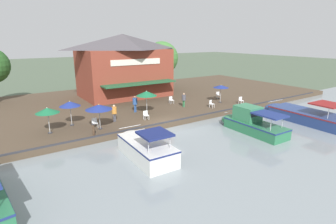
# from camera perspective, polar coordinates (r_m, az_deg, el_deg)

# --- Properties ---
(ground_plane) EXTENTS (220.00, 220.00, 0.00)m
(ground_plane) POSITION_cam_1_polar(r_m,az_deg,el_deg) (24.73, 0.13, -3.63)
(ground_plane) COLOR #4C5B47
(quay_deck) EXTENTS (22.00, 56.00, 0.60)m
(quay_deck) POSITION_cam_1_polar(r_m,az_deg,el_deg) (33.99, -10.21, 2.01)
(quay_deck) COLOR #4C3D2D
(quay_deck) RESTS_ON ground
(quay_edge_fender) EXTENTS (0.20, 50.40, 0.10)m
(quay_edge_fender) POSITION_cam_1_polar(r_m,az_deg,el_deg) (24.60, 0.00, -2.13)
(quay_edge_fender) COLOR #2D2D33
(quay_edge_fender) RESTS_ON quay_deck
(waterfront_restaurant) EXTENTS (9.47, 11.69, 8.19)m
(waterfront_restaurant) POSITION_cam_1_polar(r_m,az_deg,el_deg) (36.26, -9.58, 10.04)
(waterfront_restaurant) COLOR brown
(waterfront_restaurant) RESTS_ON quay_deck
(patio_umbrella_mid_patio_left) EXTENTS (1.88, 1.88, 2.22)m
(patio_umbrella_mid_patio_left) POSITION_cam_1_polar(r_m,az_deg,el_deg) (23.40, -24.80, 0.31)
(patio_umbrella_mid_patio_left) COLOR #B7B7B7
(patio_umbrella_mid_patio_left) RESTS_ON quay_deck
(patio_umbrella_by_entrance) EXTENTS (2.27, 2.27, 2.22)m
(patio_umbrella_by_entrance) POSITION_cam_1_polar(r_m,az_deg,el_deg) (23.05, -14.84, 1.05)
(patio_umbrella_by_entrance) COLOR #B7B7B7
(patio_umbrella_by_entrance) RESTS_ON quay_deck
(patio_umbrella_back_row) EXTENTS (1.83, 1.83, 2.28)m
(patio_umbrella_back_row) POSITION_cam_1_polar(r_m,az_deg,el_deg) (24.79, -20.60, 1.69)
(patio_umbrella_back_row) COLOR #B7B7B7
(patio_umbrella_back_row) RESTS_ON quay_deck
(patio_umbrella_far_corner) EXTENTS (2.13, 2.13, 2.45)m
(patio_umbrella_far_corner) POSITION_cam_1_polar(r_m,az_deg,el_deg) (26.97, -4.70, 4.05)
(patio_umbrella_far_corner) COLOR #B7B7B7
(patio_umbrella_far_corner) RESTS_ON quay_deck
(patio_umbrella_near_quay_edge) EXTENTS (1.86, 1.86, 2.20)m
(patio_umbrella_near_quay_edge) POSITION_cam_1_polar(r_m,az_deg,el_deg) (32.59, 11.46, 5.48)
(patio_umbrella_near_quay_edge) COLOR #B7B7B7
(patio_umbrella_near_quay_edge) RESTS_ON quay_deck
(cafe_chair_beside_entrance) EXTENTS (0.55, 0.55, 0.85)m
(cafe_chair_beside_entrance) POSITION_cam_1_polar(r_m,az_deg,el_deg) (35.15, 10.85, 3.73)
(cafe_chair_beside_entrance) COLOR white
(cafe_chair_beside_entrance) RESTS_ON quay_deck
(cafe_chair_far_corner_seat) EXTENTS (0.47, 0.47, 0.85)m
(cafe_chair_far_corner_seat) POSITION_cam_1_polar(r_m,az_deg,el_deg) (23.93, -15.66, -2.18)
(cafe_chair_far_corner_seat) COLOR white
(cafe_chair_far_corner_seat) RESTS_ON quay_deck
(cafe_chair_back_row_seat) EXTENTS (0.50, 0.50, 0.85)m
(cafe_chair_back_row_seat) POSITION_cam_1_polar(r_m,az_deg,el_deg) (25.44, -4.84, -0.59)
(cafe_chair_back_row_seat) COLOR white
(cafe_chair_back_row_seat) RESTS_ON quay_deck
(cafe_chair_mid_patio) EXTENTS (0.50, 0.50, 0.85)m
(cafe_chair_mid_patio) POSITION_cam_1_polar(r_m,az_deg,el_deg) (32.67, 15.59, 2.53)
(cafe_chair_mid_patio) COLOR white
(cafe_chair_mid_patio) RESTS_ON quay_deck
(cafe_chair_facing_river) EXTENTS (0.46, 0.46, 0.85)m
(cafe_chair_facing_river) POSITION_cam_1_polar(r_m,az_deg,el_deg) (31.66, 0.69, 2.70)
(cafe_chair_facing_river) COLOR white
(cafe_chair_facing_river) RESTS_ON quay_deck
(cafe_chair_under_first_umbrella) EXTENTS (0.53, 0.53, 0.85)m
(cafe_chair_under_first_umbrella) POSITION_cam_1_polar(r_m,az_deg,el_deg) (30.19, 9.42, 1.85)
(cafe_chair_under_first_umbrella) COLOR white
(cafe_chair_under_first_umbrella) RESTS_ON quay_deck
(person_mid_patio) EXTENTS (0.50, 0.50, 1.77)m
(person_mid_patio) POSITION_cam_1_polar(r_m,az_deg,el_deg) (27.96, -7.20, 2.19)
(person_mid_patio) COLOR #2D5193
(person_mid_patio) RESTS_ON quay_deck
(person_at_quay_edge) EXTENTS (0.47, 0.47, 1.64)m
(person_at_quay_edge) POSITION_cam_1_polar(r_m,az_deg,el_deg) (25.02, -11.63, 0.17)
(person_at_quay_edge) COLOR #4C4C56
(person_at_quay_edge) RESTS_ON quay_deck
(person_near_entrance) EXTENTS (0.46, 0.46, 1.62)m
(person_near_entrance) POSITION_cam_1_polar(r_m,az_deg,el_deg) (29.97, 3.46, 2.98)
(person_near_entrance) COLOR #337547
(person_near_entrance) RESTS_ON quay_deck
(motorboat_distant_upstream) EXTENTS (8.53, 3.25, 2.25)m
(motorboat_distant_upstream) POSITION_cam_1_polar(r_m,az_deg,el_deg) (30.16, 26.88, -0.41)
(motorboat_distant_upstream) COLOR navy
(motorboat_distant_upstream) RESTS_ON river_water
(motorboat_fourth_along) EXTENTS (6.03, 2.41, 2.27)m
(motorboat_fourth_along) POSITION_cam_1_polar(r_m,az_deg,el_deg) (18.86, -5.43, -7.47)
(motorboat_fourth_along) COLOR silver
(motorboat_fourth_along) RESTS_ON river_water
(motorboat_nearest_quay) EXTENTS (6.65, 2.30, 2.24)m
(motorboat_nearest_quay) POSITION_cam_1_polar(r_m,az_deg,el_deg) (24.82, 17.34, -2.20)
(motorboat_nearest_quay) COLOR #287047
(motorboat_nearest_quay) RESTS_ON river_water
(mooring_post) EXTENTS (0.22, 0.22, 1.01)m
(mooring_post) POSITION_cam_1_polar(r_m,az_deg,el_deg) (21.82, -15.92, -3.82)
(mooring_post) COLOR #473323
(mooring_post) RESTS_ON quay_deck
(tree_behind_restaurant) EXTENTS (5.38, 5.12, 7.23)m
(tree_behind_restaurant) POSITION_cam_1_polar(r_m,az_deg,el_deg) (41.34, -1.40, 11.42)
(tree_behind_restaurant) COLOR brown
(tree_behind_restaurant) RESTS_ON quay_deck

